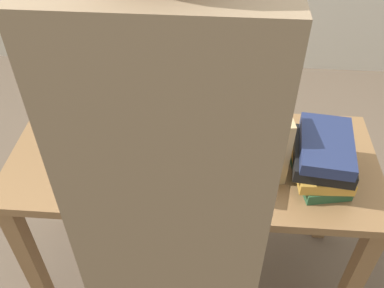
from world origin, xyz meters
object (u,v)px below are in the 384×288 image
Objects in this scene: reading_lamp at (60,44)px; pencil at (187,207)px; book_stack_tall at (323,159)px; book_standing_upright at (280,143)px; open_book at (191,160)px; coffee_mug at (253,161)px; person_reader at (175,271)px.

reading_lamp is 2.69× the size of pencil.
book_standing_upright is (-0.14, 0.03, 0.04)m from book_stack_tall.
book_stack_tall is at bearing -11.89° from reading_lamp.
coffee_mug is at bearing 7.55° from open_book.
reading_lamp is (-0.45, 0.16, 0.35)m from open_book.
pencil is at bearing -159.08° from book_stack_tall.
book_standing_upright is 1.46× the size of pencil.
book_standing_upright is at bearing -119.15° from person_reader.
book_stack_tall is 0.15m from book_standing_upright.
open_book is at bearing 176.16° from coffee_mug.
reading_lamp is at bearing 165.28° from coffee_mug.
coffee_mug is (0.22, -0.01, 0.02)m from open_book.
book_standing_upright is 0.61m from person_reader.
person_reader is at bearing -56.85° from reading_lamp.
person_reader reaches higher than pencil.
person_reader is at bearing -78.41° from open_book.
book_stack_tall reaches higher than coffee_mug.
book_stack_tall is 0.60× the size of reading_lamp.
reading_lamp is 3.92× the size of coffee_mug.
pencil is (-0.30, -0.20, -0.12)m from book_standing_upright.
book_standing_upright is at bearing 10.89° from coffee_mug.
book_stack_tall is 1.62× the size of pencil.
person_reader reaches higher than book_stack_tall.
coffee_mug reaches higher than pencil.
person_reader reaches higher than open_book.
coffee_mug is (-0.23, 0.01, -0.04)m from book_stack_tall.
open_book is at bearing -19.63° from reading_lamp.
pencil is at bearing -139.89° from coffee_mug.
book_stack_tall is at bearing 20.92° from pencil.
book_stack_tall reaches higher than open_book.
book_stack_tall is 0.23m from coffee_mug.
book_stack_tall is 0.68m from person_reader.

